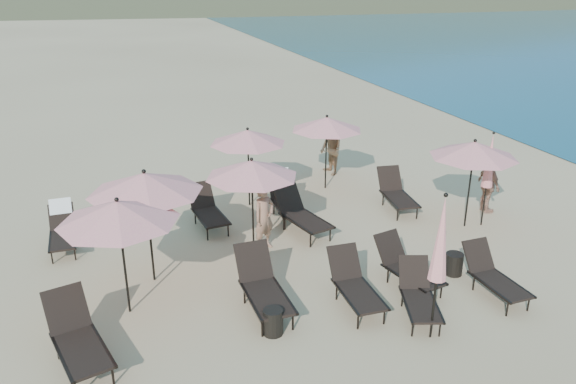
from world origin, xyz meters
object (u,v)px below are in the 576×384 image
object	(u,v)px
umbrella_open_4	(327,124)
lounger_4	(406,266)
umbrella_open_2	(474,150)
umbrella_open_0	(118,212)
umbrella_closed_1	(490,161)
umbrella_open_5	(145,183)
side_table_1	(454,264)
beachgoer_a	(264,217)
lounger_10	(396,192)
lounger_3	(419,294)
umbrella_closed_0	(441,240)
lounger_1	(263,285)
umbrella_open_1	(252,169)
beachgoer_c	(489,185)
lounger_9	(301,213)
lounger_6	(62,228)
side_table_0	(273,322)
umbrella_open_3	(248,137)
beachgoer_b	(331,150)
lounger_8	(285,197)
lounger_7	(208,210)
lounger_5	(493,275)
lounger_2	(355,284)
lounger_0	(77,337)

from	to	relation	value
umbrella_open_4	lounger_4	bearing A→B (deg)	-95.18
umbrella_open_2	umbrella_open_4	world-z (taller)	umbrella_open_2
umbrella_open_0	umbrella_closed_1	xyz separation A→B (m)	(8.81, 1.22, -0.36)
umbrella_open_5	side_table_1	size ratio (longest dim) A/B	5.13
lounger_4	beachgoer_a	size ratio (longest dim) A/B	1.10
lounger_10	lounger_3	bearing A→B (deg)	-107.09
side_table_1	umbrella_closed_0	bearing A→B (deg)	-132.76
umbrella_open_4	umbrella_closed_0	xyz separation A→B (m)	(-0.98, -7.44, -0.06)
lounger_1	umbrella_open_1	world-z (taller)	umbrella_open_1
lounger_3	beachgoer_c	size ratio (longest dim) A/B	1.07
umbrella_open_2	side_table_1	size ratio (longest dim) A/B	4.80
lounger_3	beachgoer_a	distance (m)	4.06
lounger_9	umbrella_open_5	world-z (taller)	umbrella_open_5
lounger_6	side_table_0	bearing A→B (deg)	-54.00
lounger_1	umbrella_open_3	xyz separation A→B (m)	(1.06, 5.06, 1.47)
umbrella_open_2	beachgoer_c	bearing A→B (deg)	29.74
lounger_10	beachgoer_b	distance (m)	3.26
lounger_8	umbrella_open_5	world-z (taller)	umbrella_open_5
lounger_7	side_table_1	distance (m)	6.09
lounger_9	beachgoer_a	size ratio (longest dim) A/B	1.24
lounger_5	umbrella_open_5	xyz separation A→B (m)	(-6.38, 2.71, 1.75)
lounger_9	umbrella_closed_0	world-z (taller)	umbrella_closed_0
lounger_2	lounger_10	xyz separation A→B (m)	(3.09, 4.01, 0.01)
lounger_1	umbrella_open_4	size ratio (longest dim) A/B	0.83
lounger_3	lounger_10	world-z (taller)	lounger_10
lounger_8	umbrella_open_3	world-z (taller)	umbrella_open_3
lounger_6	umbrella_open_0	world-z (taller)	umbrella_open_0
lounger_9	beachgoer_b	world-z (taller)	beachgoer_b
lounger_2	beachgoer_a	distance (m)	3.03
side_table_1	lounger_1	bearing A→B (deg)	179.66
lounger_0	umbrella_closed_1	size ratio (longest dim) A/B	0.79
umbrella_open_2	side_table_0	size ratio (longest dim) A/B	4.68
lounger_2	lounger_6	world-z (taller)	lounger_6
umbrella_open_3	umbrella_closed_1	bearing A→B (deg)	-30.76
umbrella_closed_1	umbrella_open_3	bearing A→B (deg)	149.24
lounger_2	lounger_7	xyz separation A→B (m)	(-2.01, 4.47, 0.00)
lounger_10	beachgoer_b	world-z (taller)	beachgoer_b
lounger_3	lounger_10	distance (m)	5.12
umbrella_open_2	umbrella_closed_0	bearing A→B (deg)	-131.33
lounger_7	lounger_10	xyz separation A→B (m)	(5.10, -0.47, 0.01)
lounger_4	umbrella_closed_1	size ratio (longest dim) A/B	0.70
lounger_4	lounger_5	world-z (taller)	lounger_4
lounger_0	lounger_7	distance (m)	5.54
lounger_0	umbrella_open_5	world-z (taller)	umbrella_open_5
lounger_9	umbrella_open_4	distance (m)	3.45
lounger_7	umbrella_open_0	bearing A→B (deg)	-129.37
lounger_1	umbrella_open_4	bearing A→B (deg)	56.10
lounger_6	umbrella_closed_0	distance (m)	8.69
lounger_2	beachgoer_a	size ratio (longest dim) A/B	1.07
lounger_8	beachgoer_a	distance (m)	1.99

